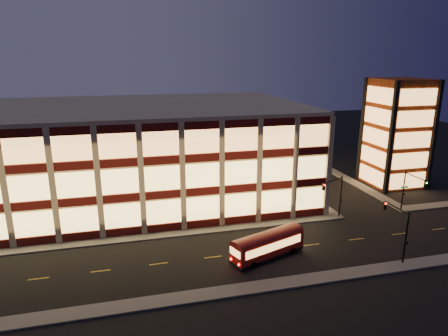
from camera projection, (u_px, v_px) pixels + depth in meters
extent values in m
plane|color=black|center=(170.00, 238.00, 49.05)|extent=(200.00, 200.00, 0.00)
cube|color=#514F4C|center=(145.00, 237.00, 49.25)|extent=(54.00, 2.00, 0.15)
cube|color=#514F4C|center=(289.00, 182.00, 70.37)|extent=(2.00, 30.00, 0.15)
cube|color=#514F4C|center=(437.00, 205.00, 59.51)|extent=(14.00, 2.00, 0.15)
cube|color=#514F4C|center=(345.00, 178.00, 72.99)|extent=(2.00, 30.00, 0.15)
cube|color=#514F4C|center=(188.00, 297.00, 36.92)|extent=(100.00, 2.00, 0.15)
cube|color=tan|center=(136.00, 153.00, 62.27)|extent=(50.00, 30.00, 14.00)
cube|color=tan|center=(133.00, 106.00, 60.30)|extent=(50.40, 30.40, 0.50)
cube|color=#470C0A|center=(144.00, 229.00, 49.91)|extent=(50.10, 0.25, 1.00)
cube|color=#E6BD60|center=(143.00, 214.00, 49.36)|extent=(49.00, 0.20, 3.00)
cube|color=#470C0A|center=(284.00, 179.00, 70.00)|extent=(0.25, 30.10, 1.00)
cube|color=#E6BD60|center=(285.00, 168.00, 69.42)|extent=(0.20, 29.00, 3.00)
cube|color=#470C0A|center=(142.00, 196.00, 48.71)|extent=(50.10, 0.25, 1.00)
cube|color=#E6BD60|center=(141.00, 180.00, 48.16)|extent=(49.00, 0.20, 3.00)
cube|color=#470C0A|center=(285.00, 155.00, 68.80)|extent=(0.25, 30.10, 1.00)
cube|color=#E6BD60|center=(286.00, 143.00, 68.22)|extent=(0.20, 29.00, 3.00)
cube|color=#470C0A|center=(140.00, 162.00, 47.51)|extent=(50.10, 0.25, 1.00)
cube|color=#E6BD60|center=(139.00, 144.00, 46.96)|extent=(49.00, 0.20, 3.00)
cube|color=#470C0A|center=(286.00, 130.00, 67.60)|extent=(0.25, 30.10, 1.00)
cube|color=#E6BD60|center=(287.00, 118.00, 67.02)|extent=(0.20, 29.00, 3.00)
cube|color=#8C3814|center=(397.00, 133.00, 67.33)|extent=(8.00, 8.00, 18.00)
cube|color=black|center=(391.00, 139.00, 62.65)|extent=(0.60, 0.60, 18.00)
cube|color=black|center=(434.00, 136.00, 64.56)|extent=(0.60, 0.60, 18.00)
cube|color=black|center=(362.00, 130.00, 70.10)|extent=(0.60, 0.60, 18.00)
cube|color=black|center=(401.00, 128.00, 72.01)|extent=(0.60, 0.60, 18.00)
cube|color=#FFAB59|center=(408.00, 181.00, 65.49)|extent=(6.60, 0.16, 2.60)
cube|color=#FFAB59|center=(371.00, 175.00, 68.32)|extent=(0.16, 6.60, 2.60)
cube|color=#FFAB59|center=(410.00, 161.00, 64.56)|extent=(6.60, 0.16, 2.60)
cube|color=#FFAB59|center=(373.00, 156.00, 67.39)|extent=(0.16, 6.60, 2.60)
cube|color=#FFAB59|center=(413.00, 140.00, 63.64)|extent=(6.60, 0.16, 2.60)
cube|color=#FFAB59|center=(375.00, 137.00, 66.47)|extent=(0.16, 6.60, 2.60)
cube|color=#FFAB59|center=(416.00, 119.00, 62.71)|extent=(6.60, 0.16, 2.60)
cube|color=#FFAB59|center=(377.00, 116.00, 65.54)|extent=(0.16, 6.60, 2.60)
cube|color=#FFAB59|center=(419.00, 97.00, 61.78)|extent=(6.60, 0.16, 2.60)
cube|color=#FFAB59|center=(379.00, 95.00, 64.61)|extent=(0.16, 6.60, 2.60)
cylinder|color=black|center=(340.00, 197.00, 54.59)|extent=(0.18, 0.18, 6.00)
cylinder|color=black|center=(333.00, 180.00, 52.74)|extent=(3.56, 1.63, 0.14)
cube|color=black|center=(324.00, 187.00, 51.76)|extent=(0.32, 0.32, 0.95)
sphere|color=#FF0C05|center=(324.00, 185.00, 51.51)|extent=(0.20, 0.20, 0.20)
cube|color=black|center=(341.00, 200.00, 54.51)|extent=(0.25, 0.18, 0.28)
cylinder|color=black|center=(403.00, 191.00, 56.98)|extent=(0.18, 0.18, 6.00)
cylinder|color=black|center=(415.00, 177.00, 54.38)|extent=(0.14, 4.00, 0.14)
cube|color=black|center=(426.00, 185.00, 52.65)|extent=(0.32, 0.32, 0.95)
sphere|color=#0CFF26|center=(427.00, 183.00, 52.40)|extent=(0.20, 0.20, 0.20)
cube|color=black|center=(404.00, 194.00, 56.90)|extent=(0.25, 0.18, 0.28)
cube|color=#0C7226|center=(405.00, 187.00, 56.67)|extent=(1.20, 0.06, 0.28)
cylinder|color=black|center=(406.00, 238.00, 42.19)|extent=(0.18, 0.18, 6.00)
cylinder|color=black|center=(397.00, 208.00, 43.32)|extent=(0.14, 4.00, 0.14)
cube|color=black|center=(385.00, 206.00, 45.32)|extent=(0.32, 0.32, 0.95)
sphere|color=#FF0C05|center=(386.00, 204.00, 45.07)|extent=(0.20, 0.20, 0.20)
cube|color=black|center=(407.00, 243.00, 42.12)|extent=(0.25, 0.18, 0.28)
cube|color=maroon|center=(268.00, 245.00, 44.02)|extent=(9.05, 5.09, 2.03)
cube|color=black|center=(267.00, 255.00, 44.34)|extent=(9.05, 5.09, 0.31)
cylinder|color=black|center=(253.00, 265.00, 42.01)|extent=(0.84, 0.52, 0.79)
cylinder|color=black|center=(242.00, 257.00, 43.55)|extent=(0.84, 0.52, 0.79)
cylinder|color=black|center=(292.00, 250.00, 45.08)|extent=(0.84, 0.52, 0.79)
cylinder|color=black|center=(280.00, 244.00, 46.62)|extent=(0.84, 0.52, 0.79)
cube|color=#FFAB59|center=(274.00, 247.00, 43.04)|extent=(7.32, 2.71, 0.88)
cube|color=#FFAB59|center=(261.00, 239.00, 44.84)|extent=(7.32, 2.71, 0.88)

